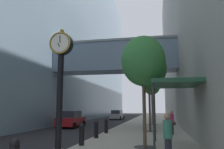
% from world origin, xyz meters
% --- Properties ---
extents(ground_plane, '(110.00, 110.00, 0.00)m').
position_xyz_m(ground_plane, '(0.00, 27.00, 0.00)').
color(ground_plane, '#262628').
rests_on(ground_plane, ground).
extents(sidewalk_right, '(6.45, 80.00, 0.14)m').
position_xyz_m(sidewalk_right, '(3.23, 30.00, 0.07)').
color(sidewalk_right, '#ADA593').
rests_on(sidewalk_right, ground).
extents(building_block_left, '(22.72, 80.00, 32.03)m').
position_xyz_m(building_block_left, '(-11.40, 29.95, 15.96)').
color(building_block_left, '#849EB2').
rests_on(building_block_left, ground).
extents(building_block_right, '(9.00, 80.00, 31.68)m').
position_xyz_m(building_block_right, '(10.95, 30.00, 15.84)').
color(building_block_right, gray).
rests_on(building_block_right, ground).
extents(street_clock, '(0.84, 0.55, 4.87)m').
position_xyz_m(street_clock, '(0.91, 5.03, 2.82)').
color(street_clock, black).
rests_on(street_clock, sidewalk_right).
extents(bollard_third, '(0.29, 0.29, 1.13)m').
position_xyz_m(bollard_third, '(0.36, 9.12, 0.73)').
color(bollard_third, black).
rests_on(bollard_third, sidewalk_right).
extents(bollard_fourth, '(0.29, 0.29, 1.13)m').
position_xyz_m(bollard_fourth, '(0.36, 12.00, 0.73)').
color(bollard_fourth, black).
rests_on(bollard_fourth, sidewalk_right).
extents(bollard_fifth, '(0.29, 0.29, 1.13)m').
position_xyz_m(bollard_fifth, '(0.36, 14.89, 0.73)').
color(bollard_fifth, black).
rests_on(bollard_fifth, sidewalk_right).
extents(street_tree_near, '(2.31, 2.31, 5.71)m').
position_xyz_m(street_tree_near, '(3.65, 9.20, 4.50)').
color(street_tree_near, '#333335').
rests_on(street_tree_near, sidewalk_right).
extents(street_tree_mid_near, '(3.00, 3.00, 7.00)m').
position_xyz_m(street_tree_mid_near, '(3.65, 16.84, 5.40)').
color(street_tree_mid_near, '#333335').
rests_on(street_tree_mid_near, sidewalk_right).
extents(street_tree_mid_far, '(2.06, 2.06, 5.78)m').
position_xyz_m(street_tree_mid_far, '(3.65, 24.47, 4.69)').
color(street_tree_mid_far, '#333335').
rests_on(street_tree_mid_far, sidewalk_right).
extents(pedestrian_walking, '(0.49, 0.39, 1.75)m').
position_xyz_m(pedestrian_walking, '(5.29, 14.91, 1.06)').
color(pedestrian_walking, '#23232D').
rests_on(pedestrian_walking, sidewalk_right).
extents(pedestrian_by_clock, '(0.46, 0.46, 1.75)m').
position_xyz_m(pedestrian_by_clock, '(4.68, 6.34, 1.08)').
color(pedestrian_by_clock, '#23232D').
rests_on(pedestrian_by_clock, sidewalk_right).
extents(storefront_awning, '(2.40, 3.60, 3.30)m').
position_xyz_m(storefront_awning, '(5.21, 9.72, 3.28)').
color(storefront_awning, '#235138').
rests_on(storefront_awning, sidewalk_right).
extents(car_red_near, '(2.09, 4.22, 1.72)m').
position_xyz_m(car_red_near, '(-4.76, 20.51, 0.83)').
color(car_red_near, '#AD191E').
rests_on(car_red_near, ground).
extents(car_silver_mid, '(2.04, 4.74, 1.62)m').
position_xyz_m(car_silver_mid, '(-2.75, 37.08, 0.79)').
color(car_silver_mid, '#B7BABF').
rests_on(car_silver_mid, ground).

